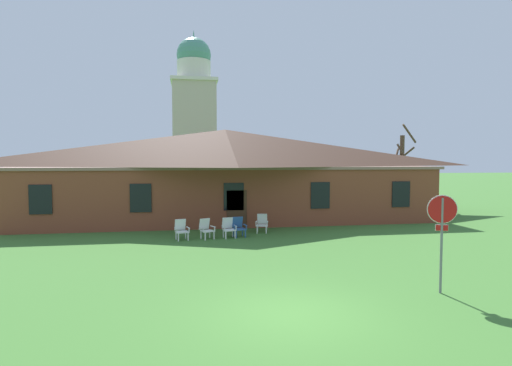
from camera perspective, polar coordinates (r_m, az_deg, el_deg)
ground_plane at (r=10.45m, az=4.92°, el=-17.75°), size 200.00×200.00×0.00m
brick_building at (r=27.17m, az=-4.30°, el=1.49°), size 25.47×10.40×5.75m
dome_tower at (r=48.06m, az=-8.59°, el=8.80°), size 5.18×5.18×18.56m
stop_sign at (r=12.57m, az=24.49°, el=-5.17°), size 0.76×0.31×2.77m
lawn_chair_by_porch at (r=19.63m, az=-10.38°, el=-6.34°), size 0.74×0.79×0.96m
lawn_chair_near_door at (r=19.69m, az=-6.96°, el=-6.29°), size 0.80×0.84×0.96m
lawn_chair_left_end at (r=19.89m, az=-3.87°, el=-6.18°), size 0.71×0.75×0.96m
lawn_chair_middle at (r=20.11m, az=-2.44°, el=-6.07°), size 0.72×0.76×0.96m
lawn_chair_right_end at (r=21.22m, az=0.85°, el=-5.58°), size 0.73×0.78×0.96m
bare_tree_beside_building at (r=35.25m, az=19.64°, el=2.17°), size 2.12×2.16×6.59m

